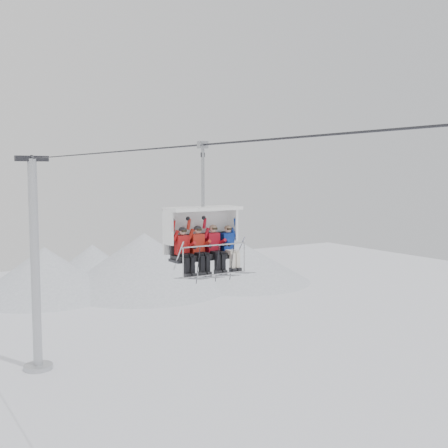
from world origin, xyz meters
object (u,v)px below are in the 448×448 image
lift_tower_right (36,279)px  skier_far_left (184,250)px  chairlift_carrier (201,231)px  skier_far_right (229,246)px  skier_center_left (199,248)px  skier_center_right (215,247)px

lift_tower_right → skier_far_left: (-0.76, -20.99, 4.41)m
chairlift_carrier → skier_far_left: (-0.76, -0.31, -0.47)m
skier_far_right → chairlift_carrier: bearing=159.7°
lift_tower_right → chairlift_carrier: size_ratio=3.38×
skier_center_left → skier_center_right: bearing=0.0°
lift_tower_right → skier_center_right: (0.30, -20.99, 4.42)m
lift_tower_right → skier_far_right: lift_tower_right is taller
skier_far_left → skier_far_right: skier_far_left is taller
skier_center_right → skier_far_right: bearing=-0.7°
lift_tower_right → chairlift_carrier: bearing=-90.0°
chairlift_carrier → skier_far_left: bearing=-158.1°
chairlift_carrier → skier_far_right: size_ratio=2.36×
lift_tower_right → chairlift_carrier: 21.25m
skier_far_left → skier_far_right: 1.60m
lift_tower_right → skier_center_right: size_ratio=7.99×
chairlift_carrier → skier_center_right: (0.30, -0.30, -0.46)m
skier_far_right → skier_center_left: bearing=179.7°
skier_far_left → skier_far_right: (1.60, -0.00, -0.01)m
skier_far_left → skier_center_right: size_ratio=1.00×
lift_tower_right → skier_far_left: bearing=-92.1°
skier_far_right → skier_center_right: bearing=179.3°
chairlift_carrier → lift_tower_right: bearing=90.0°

